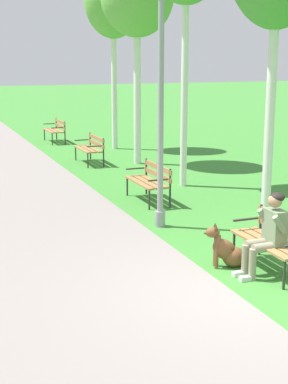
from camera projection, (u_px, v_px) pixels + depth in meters
ground_plane at (261, 294)px, 7.90m from camera, size 120.00×120.00×0.00m
park_bench_near at (275, 238)px, 8.68m from camera, size 0.55×1.50×0.85m
park_bench_mid at (150, 179)px, 12.87m from camera, size 0.55×1.50×0.85m
park_bench_far at (91, 147)px, 17.46m from camera, size 0.55×1.50×0.85m
park_bench_furthest at (56, 129)px, 21.82m from camera, size 0.55×1.50×0.85m
person_seated_on_near_bench at (268, 231)px, 8.46m from camera, size 0.74×0.49×1.25m
dog_brown at (227, 251)px, 8.87m from camera, size 0.81×0.42×0.71m
lamp_post_near at (161, 105)px, 10.54m from camera, size 0.24×0.24×4.47m
birch_tree_fifth at (113, 0)px, 19.26m from camera, size 1.99×1.76×6.38m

